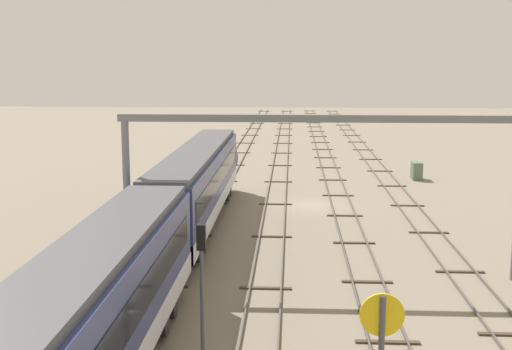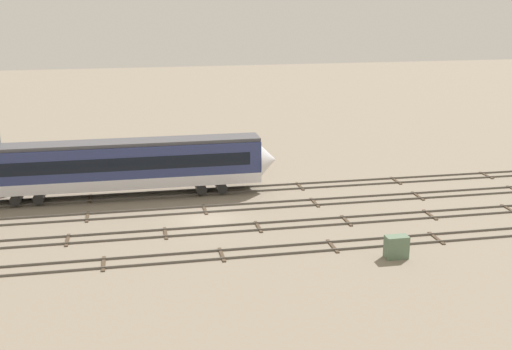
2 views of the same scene
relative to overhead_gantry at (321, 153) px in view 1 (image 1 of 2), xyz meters
name	(u,v)px [view 1 (image 1 of 2)]	position (x,y,z in m)	size (l,w,h in m)	color
ground_plane	(308,205)	(16.60, 0.13, -6.06)	(211.21, 211.21, 0.00)	gray
track_near_foreground	(407,205)	(16.60, -7.05, -5.99)	(195.21, 2.40, 0.16)	#59544C
track_second_near	(341,204)	(16.60, -2.27, -5.99)	(195.21, 2.40, 0.16)	#59544C
track_middle	(276,204)	(16.60, 2.52, -5.99)	(195.21, 2.40, 0.16)	#59544C
track_with_train	(211,203)	(16.60, 7.30, -5.99)	(195.21, 2.40, 0.16)	#59544C
overhead_gantry	(321,153)	(0.00, 0.00, 0.00)	(0.40, 19.30, 7.89)	slate
signal_light_trackside_approach	(202,272)	(-9.32, 4.46, -2.92)	(0.31, 0.32, 4.82)	#4C4C51
relay_cabinet	(417,171)	(27.96, -9.73, -5.29)	(1.55, 0.84, 1.55)	#597259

